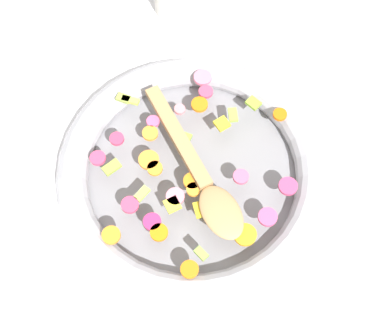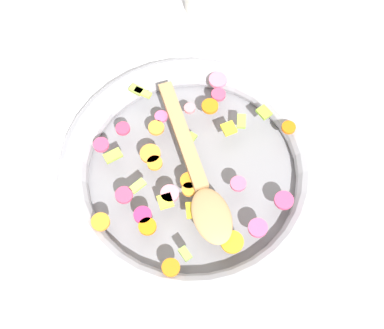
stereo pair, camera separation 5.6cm
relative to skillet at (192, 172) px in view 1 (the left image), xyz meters
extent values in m
plane|color=silver|center=(0.00, 0.00, -0.02)|extent=(4.00, 4.00, 0.00)
cylinder|color=slate|center=(0.00, 0.00, -0.02)|extent=(0.38, 0.38, 0.01)
torus|color=#9E9EA5|center=(0.00, 0.00, 0.00)|extent=(0.43, 0.43, 0.05)
cylinder|color=orange|center=(-0.16, -0.04, 0.03)|extent=(0.03, 0.03, 0.01)
cylinder|color=orange|center=(-0.04, -0.10, 0.03)|extent=(0.04, 0.04, 0.01)
cylinder|color=orange|center=(0.05, -0.07, 0.03)|extent=(0.03, 0.03, 0.01)
cylinder|color=orange|center=(0.01, 0.04, 0.03)|extent=(0.03, 0.03, 0.01)
cylinder|color=orange|center=(0.05, 0.16, 0.03)|extent=(0.03, 0.03, 0.01)
cylinder|color=orange|center=(0.15, 0.07, 0.03)|extent=(0.03, 0.03, 0.01)
cylinder|color=orange|center=(-0.04, 0.13, 0.03)|extent=(0.05, 0.05, 0.01)
cylinder|color=orange|center=(0.06, -0.03, 0.03)|extent=(0.05, 0.05, 0.01)
cylinder|color=orange|center=(0.08, 0.09, 0.03)|extent=(0.04, 0.04, 0.01)
cylinder|color=orange|center=(0.01, 0.03, 0.03)|extent=(0.04, 0.04, 0.01)
cylinder|color=orange|center=(0.06, -0.01, 0.03)|extent=(0.03, 0.03, 0.01)
cube|color=#98AC3F|center=(0.12, -0.03, 0.03)|extent=(0.03, 0.03, 0.01)
cube|color=#83AD3C|center=(0.00, -0.04, 0.03)|extent=(0.03, 0.03, 0.01)
cube|color=#BDD74C|center=(0.06, -0.14, 0.03)|extent=(0.03, 0.02, 0.01)
cube|color=#85B044|center=(0.03, 0.14, 0.03)|extent=(0.02, 0.02, 0.01)
cube|color=#8BB634|center=(-0.13, -0.07, 0.03)|extent=(0.03, 0.03, 0.01)
cube|color=#A5C94D|center=(0.09, 0.03, 0.03)|extent=(0.03, 0.02, 0.01)
cube|color=#92C241|center=(-0.09, -0.06, 0.03)|extent=(0.02, 0.03, 0.01)
cube|color=#95AB46|center=(0.07, -0.15, 0.03)|extent=(0.03, 0.02, 0.01)
cylinder|color=#E05584|center=(0.04, -0.09, 0.03)|extent=(0.03, 0.03, 0.01)
cylinder|color=#D83E64|center=(0.14, -0.05, 0.03)|extent=(0.03, 0.03, 0.01)
cylinder|color=#CA3E6B|center=(-0.13, 0.08, 0.03)|extent=(0.04, 0.04, 0.01)
cylinder|color=pink|center=(-0.01, -0.10, 0.03)|extent=(0.02, 0.02, 0.01)
cylinder|color=#CD2B62|center=(0.08, 0.07, 0.03)|extent=(0.04, 0.04, 0.01)
cylinder|color=#D4385B|center=(0.10, -0.08, 0.03)|extent=(0.03, 0.03, 0.01)
cylinder|color=#E34C7B|center=(-0.08, 0.12, 0.03)|extent=(0.04, 0.04, 0.01)
cylinder|color=#CF3D60|center=(0.11, 0.04, 0.03)|extent=(0.03, 0.03, 0.01)
cylinder|color=pink|center=(-0.06, -0.15, 0.03)|extent=(0.04, 0.04, 0.01)
cylinder|color=pink|center=(0.04, 0.04, 0.03)|extent=(0.04, 0.04, 0.01)
cylinder|color=#D34161|center=(-0.06, -0.12, 0.03)|extent=(0.03, 0.03, 0.01)
cylinder|color=#E1577B|center=(-0.06, 0.04, 0.03)|extent=(0.03, 0.03, 0.01)
cube|color=gold|center=(0.01, 0.08, 0.03)|extent=(0.03, 0.03, 0.01)
cube|color=yellow|center=(0.05, 0.06, 0.03)|extent=(0.02, 0.02, 0.01)
cube|color=yellow|center=(-0.07, -0.05, 0.03)|extent=(0.03, 0.03, 0.01)
cube|color=#A87F51|center=(0.01, -0.05, 0.04)|extent=(0.05, 0.19, 0.01)
ellipsoid|color=#A87F51|center=(-0.02, 0.09, 0.04)|extent=(0.07, 0.10, 0.01)
camera|label=1|loc=(0.10, 0.33, 0.77)|focal=50.00mm
camera|label=2|loc=(0.05, 0.35, 0.77)|focal=50.00mm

